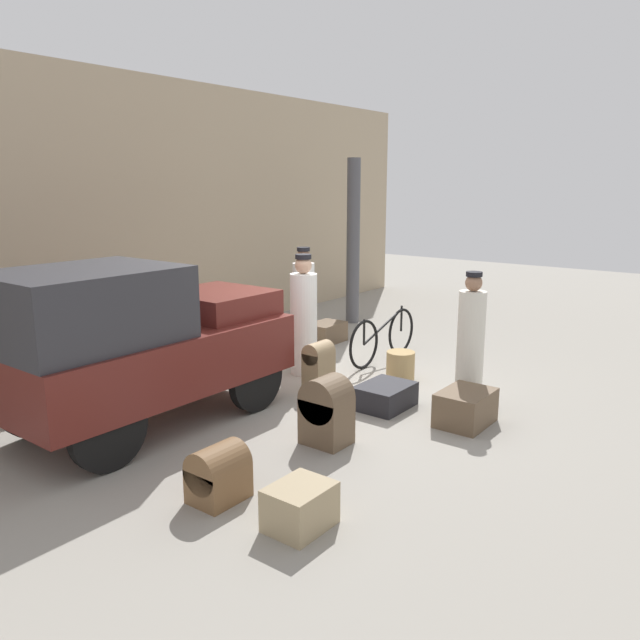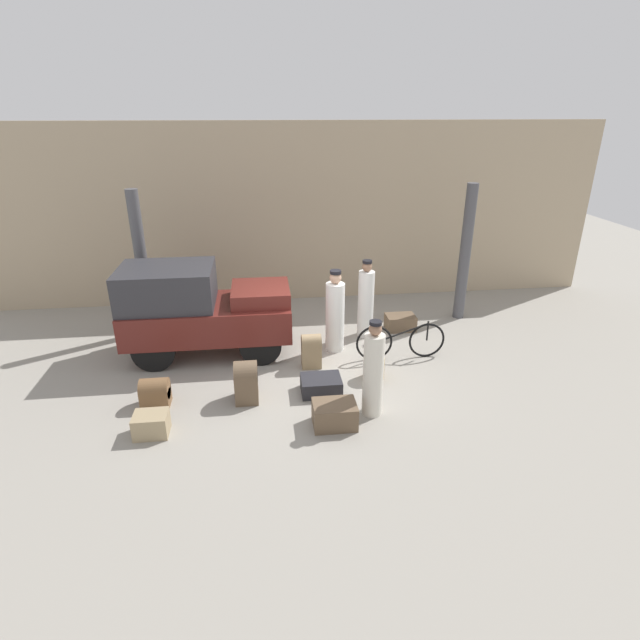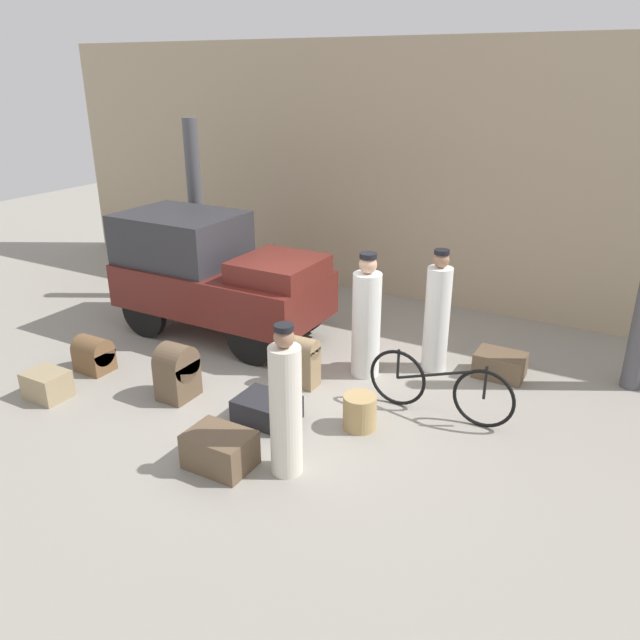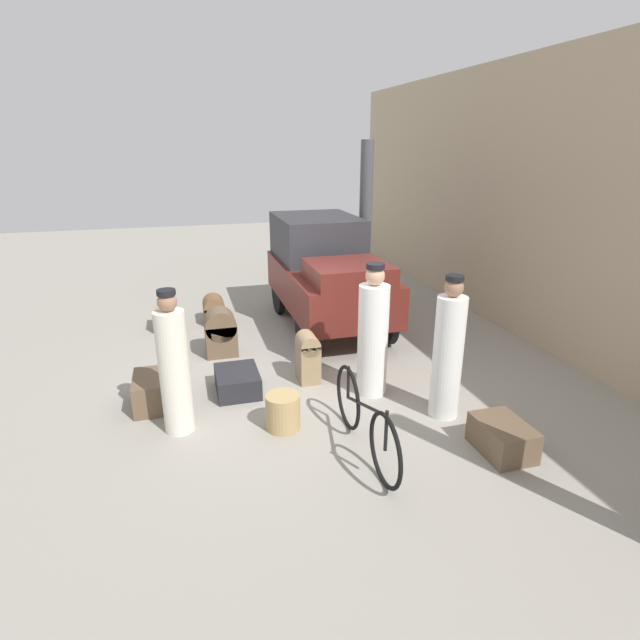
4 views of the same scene
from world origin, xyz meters
TOP-DOWN VIEW (x-y plane):
  - ground_plane at (0.00, 0.00)m, footprint 30.00×30.00m
  - station_building_facade at (0.00, 4.08)m, footprint 16.00×0.15m
  - canopy_pillar_left at (-3.48, 2.21)m, footprint 0.26×0.26m
  - canopy_pillar_right at (3.88, 2.21)m, footprint 0.26×0.26m
  - truck at (-2.18, 0.97)m, footprint 3.34×1.56m
  - bicycle at (1.86, 0.22)m, footprint 1.85×0.04m
  - wicker_basket at (1.14, -0.51)m, footprint 0.40×0.40m
  - conductor_in_dark_uniform at (1.37, 1.44)m, footprint 0.35×0.35m
  - porter_carrying_trunk at (0.85, -1.68)m, footprint 0.34×0.34m
  - porter_standing_middle at (0.59, 0.80)m, footprint 0.39×0.39m
  - trunk_umber_medium at (2.26, 1.65)m, footprint 0.67×0.48m
  - trunk_barrel_dark at (-1.25, -1.00)m, footprint 0.40×0.48m
  - trunk_wicker_pale at (0.01, 0.08)m, footprint 0.39×0.28m
  - suitcase_black_upright at (-2.81, -0.99)m, footprint 0.48×0.39m
  - trunk_large_brown at (0.08, -0.91)m, footprint 0.72×0.56m
  - suitcase_tan_flat at (0.18, -1.95)m, footprint 0.70×0.52m
  - suitcase_small_leather at (-2.72, -1.85)m, footprint 0.53×0.43m

SIDE VIEW (x-z plane):
  - ground_plane at x=0.00m, z-range 0.00..0.00m
  - trunk_large_brown at x=0.08m, z-range 0.00..0.29m
  - trunk_umber_medium at x=2.26m, z-range 0.00..0.35m
  - suitcase_small_leather at x=-2.72m, z-range 0.00..0.36m
  - suitcase_tan_flat at x=0.18m, z-range 0.00..0.40m
  - wicker_basket at x=1.14m, z-range 0.00..0.42m
  - suitcase_black_upright at x=-2.81m, z-range -0.01..0.50m
  - trunk_wicker_pale at x=0.01m, z-range 0.02..0.72m
  - trunk_barrel_dark at x=-1.25m, z-range 0.00..0.75m
  - bicycle at x=1.86m, z-range -0.01..0.79m
  - porter_carrying_trunk at x=0.85m, z-range -0.07..1.63m
  - porter_standing_middle at x=0.59m, z-range -0.08..1.69m
  - conductor_in_dark_uniform at x=1.37m, z-range -0.07..1.69m
  - truck at x=-2.18m, z-range 0.08..1.97m
  - canopy_pillar_left at x=-3.48m, z-range 0.00..3.23m
  - canopy_pillar_right at x=3.88m, z-range 0.00..3.23m
  - station_building_facade at x=0.00m, z-range 0.00..4.50m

